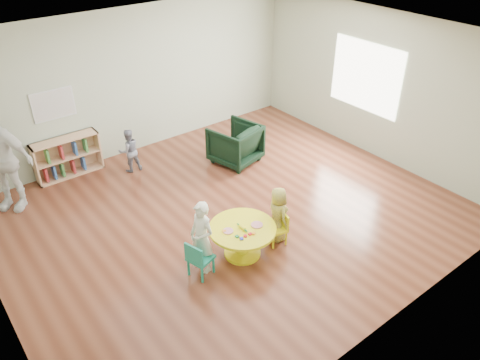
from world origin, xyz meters
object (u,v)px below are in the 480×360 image
Objects in this scene: child_left at (202,238)px; child_right at (278,214)px; armchair at (235,144)px; bookshelf at (66,157)px; adult_caretaker at (1,160)px; toddler at (129,151)px; activity_table at (242,236)px; kid_chair_left at (199,258)px; kid_chair_right at (279,227)px.

child_left reaches higher than child_right.
bookshelf is at bearing -42.85° from armchair.
toddler is at bearing 39.91° from adult_caretaker.
child_right is (0.64, -0.03, 0.11)m from activity_table.
bookshelf is at bearing -25.49° from toddler.
adult_caretaker is (-1.12, -0.44, 0.53)m from bookshelf.
kid_chair_left is 0.32× the size of adult_caretaker.
armchair is (1.58, 2.24, 0.05)m from activity_table.
bookshelf is 1.35× the size of child_right.
armchair is at bearing 28.19° from adult_caretaker.
kid_chair_left is (-0.75, 0.01, -0.03)m from activity_table.
child_right is (-0.94, -2.27, 0.06)m from armchair.
adult_caretaker is at bearing -171.15° from kid_chair_left.
child_left is 1.30× the size of toddler.
kid_chair_right is 0.42× the size of bookshelf.
child_left reaches higher than kid_chair_left.
armchair is 0.95× the size of child_right.
bookshelf is 3.71m from child_left.
bookshelf reaches higher than kid_chair_left.
toddler is at bearing 93.32° from activity_table.
adult_caretaker is at bearing -158.54° from bookshelf.
activity_table reaches higher than kid_chair_right.
child_left is (-1.22, 0.21, 0.27)m from kid_chair_right.
kid_chair_left is 0.52× the size of child_left.
adult_caretaker reaches higher than child_right.
bookshelf is 1.31m from adult_caretaker.
child_left is at bearing 170.90° from activity_table.
adult_caretaker reaches higher than toddler.
kid_chair_left is 1.35m from kid_chair_right.
toddler is (-0.78, 3.29, 0.15)m from kid_chair_right.
bookshelf is 4.20m from child_right.
child_right is at bearing -5.01° from adult_caretaker.
kid_chair_left is at bearing 85.31° from toddler.
adult_caretaker is at bearing 53.13° from kid_chair_right.
child_left reaches higher than toddler.
child_left is 3.11m from toddler.
child_right is (1.81, -3.79, 0.08)m from bookshelf.
armchair is at bearing 117.66° from kid_chair_left.
toddler is at bearing -41.82° from armchair.
child_left is at bearing 87.32° from toddler.
kid_chair_right is 4.53m from adult_caretaker.
armchair is at bearing 124.35° from child_left.
toddler is at bearing 26.03° from child_right.
adult_caretaker is at bearing 1.43° from toddler.
bookshelf is at bearing 107.19° from activity_table.
bookshelf is 1.42× the size of armchair.
toddler is (-0.83, 3.21, -0.02)m from child_right.
activity_table is at bearing 98.79° from child_right.
kid_chair_right is at bearing -10.79° from activity_table.
bookshelf is 1.14m from toddler.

